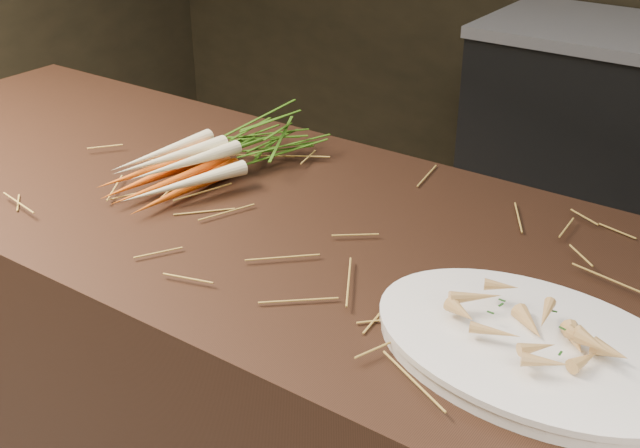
{
  "coord_description": "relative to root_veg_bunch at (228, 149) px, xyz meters",
  "views": [
    {
      "loc": [
        0.57,
        -0.63,
        1.51
      ],
      "look_at": [
        -0.03,
        0.22,
        0.96
      ],
      "focal_mm": 45.0,
      "sensor_mm": 36.0,
      "label": 1
    }
  ],
  "objects": [
    {
      "name": "straw_bedding",
      "position": [
        0.37,
        -0.1,
        -0.03
      ],
      "size": [
        1.4,
        0.6,
        0.02
      ],
      "primitive_type": null,
      "color": "olive",
      "rests_on": "main_counter"
    },
    {
      "name": "root_veg_bunch",
      "position": [
        0.0,
        0.0,
        0.0
      ],
      "size": [
        0.19,
        0.47,
        0.09
      ],
      "rotation": [
        0.0,
        0.0,
        -0.14
      ],
      "color": "#C5490D",
      "rests_on": "main_counter"
    },
    {
      "name": "serving_platter",
      "position": [
        0.69,
        -0.22,
        -0.03
      ],
      "size": [
        0.43,
        0.3,
        0.02
      ],
      "primitive_type": null,
      "rotation": [
        0.0,
        0.0,
        -0.07
      ],
      "color": "white",
      "rests_on": "main_counter"
    },
    {
      "name": "roasted_veg_heap",
      "position": [
        0.69,
        -0.22,
        0.0
      ],
      "size": [
        0.21,
        0.16,
        0.05
      ],
      "primitive_type": null,
      "rotation": [
        0.0,
        0.0,
        -0.07
      ],
      "color": "tan",
      "rests_on": "serving_platter"
    }
  ]
}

